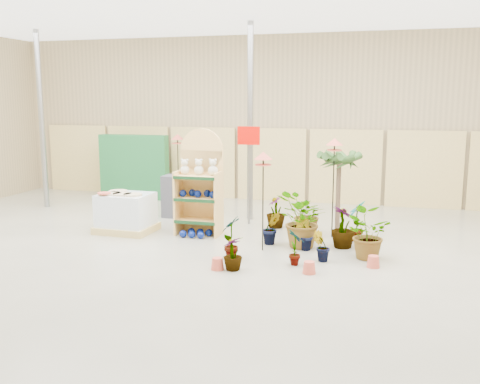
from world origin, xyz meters
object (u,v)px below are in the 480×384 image
(pallet_stack, at_px, (126,213))
(potted_plant_2, at_px, (302,221))
(display_shelf, at_px, (201,186))
(bird_table_front, at_px, (263,159))

(pallet_stack, xyz_separation_m, potted_plant_2, (3.80, -0.29, 0.12))
(display_shelf, distance_m, bird_table_front, 1.96)
(display_shelf, relative_size, pallet_stack, 1.84)
(bird_table_front, height_order, potted_plant_2, bird_table_front)
(pallet_stack, height_order, potted_plant_2, potted_plant_2)
(display_shelf, height_order, pallet_stack, display_shelf)
(pallet_stack, distance_m, potted_plant_2, 3.81)
(display_shelf, relative_size, potted_plant_2, 2.08)
(bird_table_front, bearing_deg, display_shelf, 148.11)
(pallet_stack, bearing_deg, display_shelf, 14.48)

